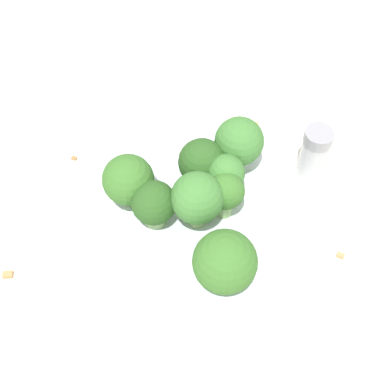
% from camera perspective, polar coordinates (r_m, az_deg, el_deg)
% --- Properties ---
extents(ground_plane, '(3.00, 3.00, 0.00)m').
position_cam_1_polar(ground_plane, '(0.53, -0.00, -5.29)').
color(ground_plane, silver).
extents(bowl, '(0.22, 0.22, 0.05)m').
position_cam_1_polar(bowl, '(0.50, -0.00, -3.74)').
color(bowl, silver).
rests_on(bowl, ground_plane).
extents(broccoli_floret_0, '(0.04, 0.04, 0.05)m').
position_cam_1_polar(broccoli_floret_0, '(0.48, 1.07, 3.15)').
color(broccoli_floret_0, '#84AD66').
rests_on(broccoli_floret_0, bowl).
extents(broccoli_floret_1, '(0.03, 0.03, 0.05)m').
position_cam_1_polar(broccoli_floret_1, '(0.47, 3.59, 1.80)').
color(broccoli_floret_1, '#84AD66').
rests_on(broccoli_floret_1, bowl).
extents(broccoli_floret_2, '(0.05, 0.05, 0.06)m').
position_cam_1_polar(broccoli_floret_2, '(0.45, 0.56, -0.74)').
color(broccoli_floret_2, '#7A9E5B').
rests_on(broccoli_floret_2, bowl).
extents(broccoli_floret_3, '(0.03, 0.03, 0.05)m').
position_cam_1_polar(broccoli_floret_3, '(0.46, 3.63, -0.09)').
color(broccoli_floret_3, '#84AD66').
rests_on(broccoli_floret_3, bowl).
extents(broccoli_floret_4, '(0.04, 0.04, 0.05)m').
position_cam_1_polar(broccoli_floret_4, '(0.45, -4.08, -1.29)').
color(broccoli_floret_4, '#8EB770').
rests_on(broccoli_floret_4, bowl).
extents(broccoli_floret_5, '(0.05, 0.05, 0.06)m').
position_cam_1_polar(broccoli_floret_5, '(0.49, 5.04, 5.30)').
color(broccoli_floret_5, '#8EB770').
rests_on(broccoli_floret_5, bowl).
extents(broccoli_floret_6, '(0.05, 0.05, 0.05)m').
position_cam_1_polar(broccoli_floret_6, '(0.47, -6.81, 1.24)').
color(broccoli_floret_6, '#84AD66').
rests_on(broccoli_floret_6, bowl).
extents(broccoli_floret_7, '(0.05, 0.05, 0.05)m').
position_cam_1_polar(broccoli_floret_7, '(0.42, 3.53, -7.49)').
color(broccoli_floret_7, '#8EB770').
rests_on(broccoli_floret_7, bowl).
extents(pepper_shaker, '(0.03, 0.03, 0.06)m').
position_cam_1_polar(pepper_shaker, '(0.57, 12.91, 4.17)').
color(pepper_shaker, '#B2B7BC').
rests_on(pepper_shaker, ground_plane).
extents(almond_crumb_0, '(0.01, 0.01, 0.01)m').
position_cam_1_polar(almond_crumb_0, '(0.62, 6.81, 7.29)').
color(almond_crumb_0, tan).
rests_on(almond_crumb_0, ground_plane).
extents(almond_crumb_1, '(0.01, 0.01, 0.01)m').
position_cam_1_polar(almond_crumb_1, '(0.54, 15.60, -6.46)').
color(almond_crumb_1, '#AD7F4C').
rests_on(almond_crumb_1, ground_plane).
extents(almond_crumb_2, '(0.00, 0.01, 0.01)m').
position_cam_1_polar(almond_crumb_2, '(0.60, -12.48, 3.62)').
color(almond_crumb_2, olive).
rests_on(almond_crumb_2, ground_plane).
extents(almond_crumb_3, '(0.01, 0.01, 0.01)m').
position_cam_1_polar(almond_crumb_3, '(0.54, -19.11, -8.22)').
color(almond_crumb_3, '#AD7F4C').
rests_on(almond_crumb_3, ground_plane).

